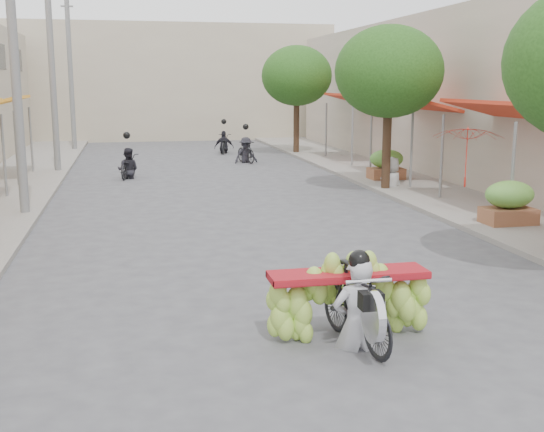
% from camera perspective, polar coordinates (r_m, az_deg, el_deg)
% --- Properties ---
extents(ground, '(120.00, 120.00, 0.00)m').
position_cam_1_polar(ground, '(7.86, 9.59, -15.07)').
color(ground, '#525257').
rests_on(ground, ground).
extents(sidewalk_right, '(4.00, 60.00, 0.12)m').
position_cam_1_polar(sidewalk_right, '(23.85, 12.17, 2.65)').
color(sidewalk_right, gray).
rests_on(sidewalk_right, ground).
extents(far_building, '(20.00, 6.00, 7.00)m').
position_cam_1_polar(far_building, '(44.62, -8.62, 11.00)').
color(far_building, '#B7AA91').
rests_on(far_building, ground).
extents(utility_pole_mid, '(0.60, 0.24, 8.00)m').
position_cam_1_polar(utility_pole_mid, '(18.75, -20.75, 12.14)').
color(utility_pole_mid, slate).
rests_on(utility_pole_mid, ground).
extents(utility_pole_far, '(0.60, 0.24, 8.00)m').
position_cam_1_polar(utility_pole_far, '(27.68, -17.94, 11.74)').
color(utility_pole_far, slate).
rests_on(utility_pole_far, ground).
extents(utility_pole_back, '(0.60, 0.24, 8.00)m').
position_cam_1_polar(utility_pole_back, '(36.65, -16.51, 11.52)').
color(utility_pole_back, slate).
rests_on(utility_pole_back, ground).
extents(street_tree_mid, '(3.40, 3.40, 5.25)m').
position_cam_1_polar(street_tree_mid, '(22.07, 9.76, 11.78)').
color(street_tree_mid, '#3A2719').
rests_on(street_tree_mid, ground).
extents(street_tree_far, '(3.40, 3.40, 5.25)m').
position_cam_1_polar(street_tree_far, '(33.53, 2.08, 11.63)').
color(street_tree_far, '#3A2719').
rests_on(street_tree_far, ground).
extents(produce_crate_mid, '(1.20, 0.88, 1.16)m').
position_cam_1_polar(produce_crate_mid, '(17.25, 19.24, 1.33)').
color(produce_crate_mid, brown).
rests_on(produce_crate_mid, ground).
extents(produce_crate_far, '(1.20, 0.88, 1.16)m').
position_cam_1_polar(produce_crate_far, '(24.38, 9.55, 4.47)').
color(produce_crate_far, brown).
rests_on(produce_crate_far, ground).
extents(banana_motorbike, '(2.20, 1.95, 2.25)m').
position_cam_1_polar(banana_motorbike, '(9.17, 6.85, -6.15)').
color(banana_motorbike, black).
rests_on(banana_motorbike, ground).
extents(market_umbrella, '(2.02, 2.02, 1.59)m').
position_cam_1_polar(market_umbrella, '(18.07, 16.13, 7.31)').
color(market_umbrella, red).
rests_on(market_umbrella, ground).
extents(pedestrian, '(1.10, 0.90, 1.93)m').
position_cam_1_polar(pedestrian, '(22.62, 9.98, 4.90)').
color(pedestrian, silver).
rests_on(pedestrian, ground).
extents(bg_motorbike_a, '(0.99, 1.64, 1.95)m').
position_cam_1_polar(bg_motorbike_a, '(25.55, -11.99, 4.77)').
color(bg_motorbike_a, black).
rests_on(bg_motorbike_a, ground).
extents(bg_motorbike_b, '(1.17, 1.76, 1.95)m').
position_cam_1_polar(bg_motorbike_b, '(29.96, -2.21, 6.07)').
color(bg_motorbike_b, black).
rests_on(bg_motorbike_b, ground).
extents(bg_motorbike_c, '(1.07, 1.75, 1.95)m').
position_cam_1_polar(bg_motorbike_c, '(34.09, -4.04, 6.56)').
color(bg_motorbike_c, black).
rests_on(bg_motorbike_c, ground).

